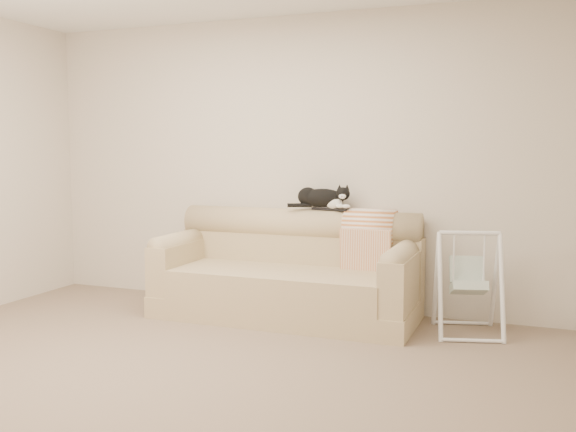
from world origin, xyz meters
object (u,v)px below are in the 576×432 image
at_px(remote_a, 322,208).
at_px(baby_swing, 468,282).
at_px(sofa, 288,275).
at_px(remote_b, 340,210).
at_px(tuxedo_cat, 322,198).

height_order(remote_a, baby_swing, remote_a).
xyz_separation_m(sofa, remote_b, (0.39, 0.22, 0.56)).
distance_m(sofa, remote_b, 0.71).
height_order(sofa, tuxedo_cat, tuxedo_cat).
height_order(sofa, remote_b, remote_b).
bearing_deg(sofa, remote_b, 29.59).
xyz_separation_m(remote_b, baby_swing, (1.10, -0.23, -0.51)).
distance_m(remote_a, baby_swing, 1.39).
distance_m(remote_a, tuxedo_cat, 0.09).
bearing_deg(baby_swing, tuxedo_cat, 168.67).
xyz_separation_m(remote_a, baby_swing, (1.27, -0.25, -0.51)).
height_order(tuxedo_cat, baby_swing, tuxedo_cat).
bearing_deg(tuxedo_cat, remote_b, -9.18).
xyz_separation_m(remote_a, remote_b, (0.16, -0.02, -0.00)).
bearing_deg(baby_swing, remote_a, 168.83).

